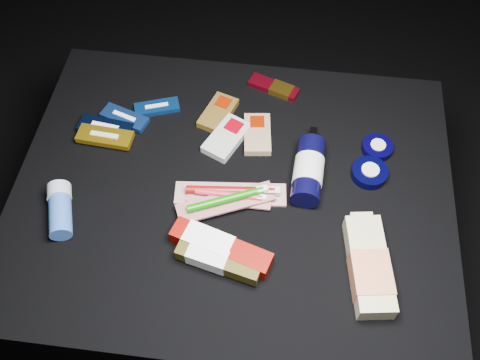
# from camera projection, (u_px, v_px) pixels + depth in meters

# --- Properties ---
(ground) EXTENTS (3.00, 3.00, 0.00)m
(ground) POSITION_uv_depth(u_px,v_px,m) (234.00, 263.00, 1.53)
(ground) COLOR black
(ground) RESTS_ON ground
(cloth_table) EXTENTS (0.98, 0.78, 0.40)m
(cloth_table) POSITION_uv_depth(u_px,v_px,m) (234.00, 230.00, 1.36)
(cloth_table) COLOR black
(cloth_table) RESTS_ON ground
(luna_bar_0) EXTENTS (0.12, 0.07, 0.01)m
(luna_bar_0) POSITION_uv_depth(u_px,v_px,m) (157.00, 107.00, 1.32)
(luna_bar_0) COLOR #10489D
(luna_bar_0) RESTS_ON cloth_table
(luna_bar_1) EXTENTS (0.12, 0.08, 0.02)m
(luna_bar_1) POSITION_uv_depth(u_px,v_px,m) (125.00, 118.00, 1.30)
(luna_bar_1) COLOR #1B459A
(luna_bar_1) RESTS_ON cloth_table
(luna_bar_2) EXTENTS (0.13, 0.06, 0.02)m
(luna_bar_2) POSITION_uv_depth(u_px,v_px,m) (106.00, 128.00, 1.27)
(luna_bar_2) COLOR black
(luna_bar_2) RESTS_ON cloth_table
(luna_bar_3) EXTENTS (0.13, 0.06, 0.02)m
(luna_bar_3) POSITION_uv_depth(u_px,v_px,m) (105.00, 137.00, 1.26)
(luna_bar_3) COLOR #C49411
(luna_bar_3) RESTS_ON cloth_table
(clif_bar_0) EXTENTS (0.09, 0.13, 0.02)m
(clif_bar_0) POSITION_uv_depth(u_px,v_px,m) (219.00, 112.00, 1.31)
(clif_bar_0) COLOR #564115
(clif_bar_0) RESTS_ON cloth_table
(clif_bar_1) EXTENTS (0.11, 0.14, 0.02)m
(clif_bar_1) POSITION_uv_depth(u_px,v_px,m) (228.00, 136.00, 1.26)
(clif_bar_1) COLOR #B4B3AD
(clif_bar_1) RESTS_ON cloth_table
(clif_bar_2) EXTENTS (0.08, 0.12, 0.02)m
(clif_bar_2) POSITION_uv_depth(u_px,v_px,m) (257.00, 133.00, 1.27)
(clif_bar_2) COLOR #9C7A59
(clif_bar_2) RESTS_ON cloth_table
(power_bar) EXTENTS (0.13, 0.08, 0.02)m
(power_bar) POSITION_uv_depth(u_px,v_px,m) (276.00, 88.00, 1.35)
(power_bar) COLOR maroon
(power_bar) RESTS_ON cloth_table
(lotion_bottle) EXTENTS (0.07, 0.21, 0.07)m
(lotion_bottle) POSITION_uv_depth(u_px,v_px,m) (308.00, 170.00, 1.18)
(lotion_bottle) COLOR black
(lotion_bottle) RESTS_ON cloth_table
(cream_tin_upper) EXTENTS (0.07, 0.07, 0.02)m
(cream_tin_upper) POSITION_uv_depth(u_px,v_px,m) (377.00, 148.00, 1.24)
(cream_tin_upper) COLOR black
(cream_tin_upper) RESTS_ON cloth_table
(cream_tin_lower) EXTENTS (0.08, 0.08, 0.03)m
(cream_tin_lower) POSITION_uv_depth(u_px,v_px,m) (369.00, 173.00, 1.20)
(cream_tin_lower) COLOR black
(cream_tin_lower) RESTS_ON cloth_table
(bodywash_bottle) EXTENTS (0.10, 0.23, 0.05)m
(bodywash_bottle) POSITION_uv_depth(u_px,v_px,m) (369.00, 268.00, 1.06)
(bodywash_bottle) COLOR #C8BA8B
(bodywash_bottle) RESTS_ON cloth_table
(deodorant_stick) EXTENTS (0.09, 0.13, 0.05)m
(deodorant_stick) POSITION_uv_depth(u_px,v_px,m) (60.00, 209.00, 1.14)
(deodorant_stick) COLOR #3056A9
(deodorant_stick) RESTS_ON cloth_table
(toothbrush_pack_0) EXTENTS (0.25, 0.08, 0.03)m
(toothbrush_pack_0) POSITION_uv_depth(u_px,v_px,m) (232.00, 193.00, 1.18)
(toothbrush_pack_0) COLOR beige
(toothbrush_pack_0) RESTS_ON cloth_table
(toothbrush_pack_1) EXTENTS (0.19, 0.04, 0.02)m
(toothbrush_pack_1) POSITION_uv_depth(u_px,v_px,m) (230.00, 196.00, 1.17)
(toothbrush_pack_1) COLOR #BDB7B2
(toothbrush_pack_1) RESTS_ON cloth_table
(toothbrush_pack_2) EXTENTS (0.22, 0.13, 0.02)m
(toothbrush_pack_2) POSITION_uv_depth(u_px,v_px,m) (227.00, 201.00, 1.15)
(toothbrush_pack_2) COLOR #A49D99
(toothbrush_pack_2) RESTS_ON cloth_table
(toothpaste_carton_red) EXTENTS (0.22, 0.11, 0.04)m
(toothpaste_carton_red) POSITION_uv_depth(u_px,v_px,m) (217.00, 246.00, 1.09)
(toothpaste_carton_red) COLOR #720600
(toothpaste_carton_red) RESTS_ON cloth_table
(toothpaste_carton_green) EXTENTS (0.18, 0.08, 0.03)m
(toothpaste_carton_green) POSITION_uv_depth(u_px,v_px,m) (215.00, 260.00, 1.07)
(toothpaste_carton_green) COLOR #39300C
(toothpaste_carton_green) RESTS_ON cloth_table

